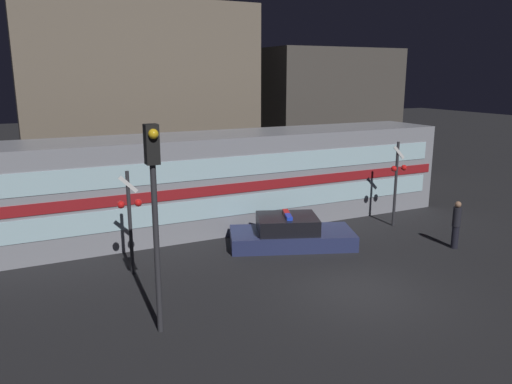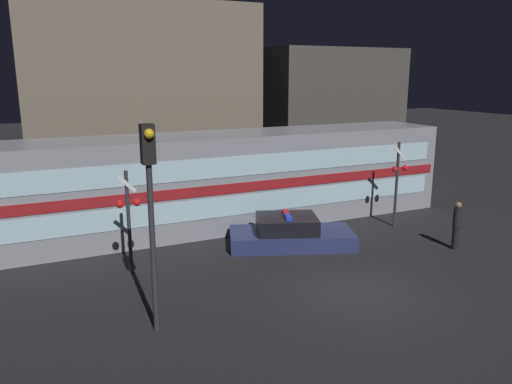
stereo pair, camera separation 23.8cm
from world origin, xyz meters
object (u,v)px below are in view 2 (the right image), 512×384
(police_car, at_px, (290,234))
(crossing_signal_near, at_px, (398,178))
(pedestrian, at_px, (457,225))
(traffic_light_corner, at_px, (150,193))
(train, at_px, (225,180))

(police_car, height_order, crossing_signal_near, crossing_signal_near)
(police_car, bearing_deg, pedestrian, -7.77)
(pedestrian, xyz_separation_m, traffic_light_corner, (-11.10, -1.24, 2.56))
(train, bearing_deg, pedestrian, -44.43)
(crossing_signal_near, bearing_deg, traffic_light_corner, -158.68)
(train, distance_m, crossing_signal_near, 6.98)
(police_car, height_order, traffic_light_corner, traffic_light_corner)
(crossing_signal_near, relative_size, traffic_light_corner, 0.69)
(police_car, bearing_deg, crossing_signal_near, 23.41)
(train, relative_size, traffic_light_corner, 3.88)
(pedestrian, distance_m, crossing_signal_near, 3.25)
(police_car, xyz_separation_m, traffic_light_corner, (-5.93, -4.04, 3.00))
(train, height_order, traffic_light_corner, traffic_light_corner)
(pedestrian, bearing_deg, police_car, 151.52)
(police_car, distance_m, traffic_light_corner, 7.78)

